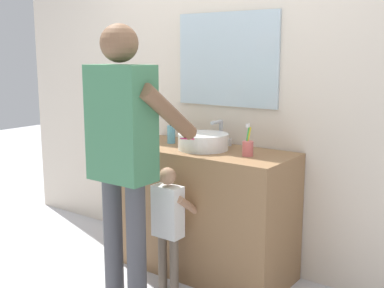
# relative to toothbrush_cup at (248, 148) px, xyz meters

# --- Properties ---
(ground_plane) EXTENTS (14.00, 14.00, 0.00)m
(ground_plane) POSITION_rel_toothbrush_cup_xyz_m (-0.35, -0.28, -0.94)
(ground_plane) COLOR silver
(back_wall) EXTENTS (4.40, 0.10, 2.70)m
(back_wall) POSITION_rel_toothbrush_cup_xyz_m (-0.35, 0.34, 0.41)
(back_wall) COLOR beige
(back_wall) RESTS_ON ground
(vanity_cabinet) EXTENTS (1.24, 0.54, 0.89)m
(vanity_cabinet) POSITION_rel_toothbrush_cup_xyz_m (-0.35, 0.02, -0.50)
(vanity_cabinet) COLOR olive
(vanity_cabinet) RESTS_ON ground
(sink_basin) EXTENTS (0.35, 0.35, 0.11)m
(sink_basin) POSITION_rel_toothbrush_cup_xyz_m (-0.35, 0.00, 0.00)
(sink_basin) COLOR white
(sink_basin) RESTS_ON vanity_cabinet
(faucet) EXTENTS (0.18, 0.14, 0.18)m
(faucet) POSITION_rel_toothbrush_cup_xyz_m (-0.35, 0.21, 0.03)
(faucet) COLOR #B7BABF
(faucet) RESTS_ON vanity_cabinet
(toothbrush_cup) EXTENTS (0.07, 0.07, 0.21)m
(toothbrush_cup) POSITION_rel_toothbrush_cup_xyz_m (0.00, 0.00, 0.00)
(toothbrush_cup) COLOR #D86666
(toothbrush_cup) RESTS_ON vanity_cabinet
(soap_bottle) EXTENTS (0.06, 0.06, 0.17)m
(soap_bottle) POSITION_rel_toothbrush_cup_xyz_m (-0.68, 0.06, 0.01)
(soap_bottle) COLOR #66B2D1
(soap_bottle) RESTS_ON vanity_cabinet
(child_toddler) EXTENTS (0.26, 0.26, 0.83)m
(child_toddler) POSITION_rel_toothbrush_cup_xyz_m (-0.35, -0.38, -0.44)
(child_toddler) COLOR #6B5B4C
(child_toddler) RESTS_ON ground
(adult_parent) EXTENTS (0.53, 0.56, 1.70)m
(adult_parent) POSITION_rel_toothbrush_cup_xyz_m (-0.49, -0.62, 0.08)
(adult_parent) COLOR #47474C
(adult_parent) RESTS_ON ground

